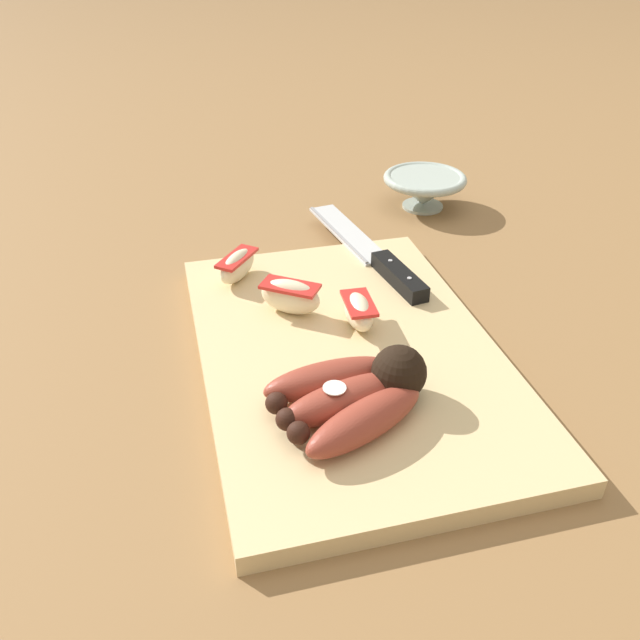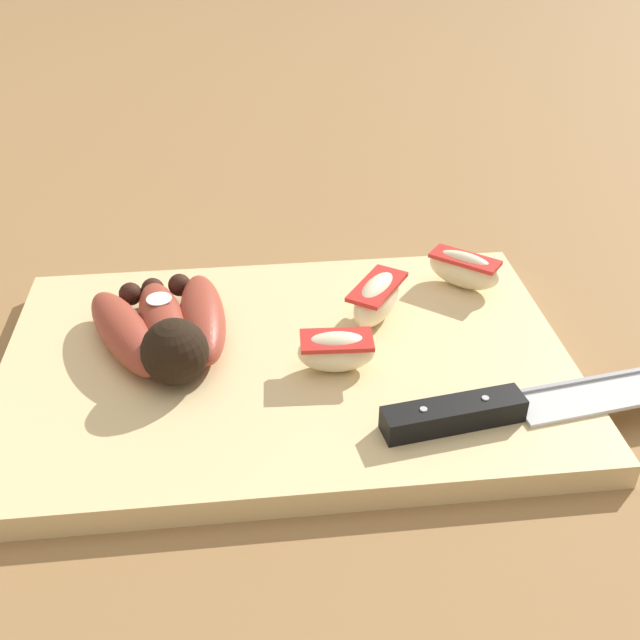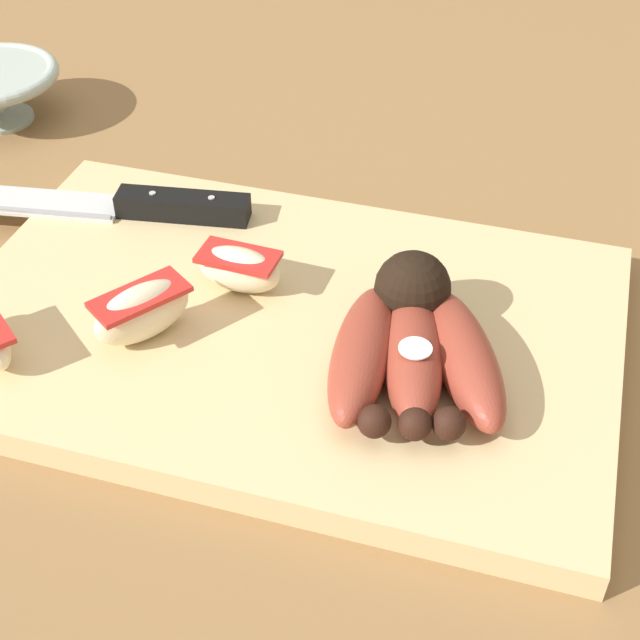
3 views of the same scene
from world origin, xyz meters
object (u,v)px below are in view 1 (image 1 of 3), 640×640
(apple_wedge_middle, at_px, (290,296))
(apple_wedge_far, at_px, (237,265))
(banana_bunch, at_px, (356,394))
(ceramic_bowl, at_px, (424,188))
(apple_wedge_near, at_px, (359,311))
(chefs_knife, at_px, (379,260))

(apple_wedge_middle, height_order, apple_wedge_far, apple_wedge_middle)
(banana_bunch, relative_size, apple_wedge_far, 2.24)
(banana_bunch, relative_size, ceramic_bowl, 1.19)
(apple_wedge_near, xyz_separation_m, apple_wedge_far, (-0.13, -0.11, 0.00))
(ceramic_bowl, bearing_deg, apple_wedge_middle, -44.04)
(apple_wedge_near, height_order, apple_wedge_middle, apple_wedge_middle)
(apple_wedge_middle, relative_size, ceramic_bowl, 0.57)
(apple_wedge_near, distance_m, apple_wedge_middle, 0.08)
(chefs_knife, bearing_deg, ceramic_bowl, 145.02)
(chefs_knife, bearing_deg, apple_wedge_near, -27.81)
(apple_wedge_middle, xyz_separation_m, apple_wedge_far, (-0.09, -0.04, -0.00))
(apple_wedge_near, bearing_deg, chefs_knife, 152.19)
(chefs_knife, height_order, apple_wedge_far, apple_wedge_far)
(chefs_knife, relative_size, apple_wedge_near, 4.71)
(chefs_knife, xyz_separation_m, apple_wedge_middle, (0.08, -0.13, 0.01))
(chefs_knife, xyz_separation_m, apple_wedge_near, (0.12, -0.06, 0.01))
(banana_bunch, distance_m, ceramic_bowl, 0.50)
(chefs_knife, xyz_separation_m, ceramic_bowl, (-0.19, 0.13, 0.00))
(apple_wedge_near, bearing_deg, ceramic_bowl, 147.65)
(apple_wedge_middle, xyz_separation_m, ceramic_bowl, (-0.27, 0.26, -0.01))
(chefs_knife, height_order, apple_wedge_middle, apple_wedge_middle)
(apple_wedge_middle, bearing_deg, apple_wedge_near, 56.88)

